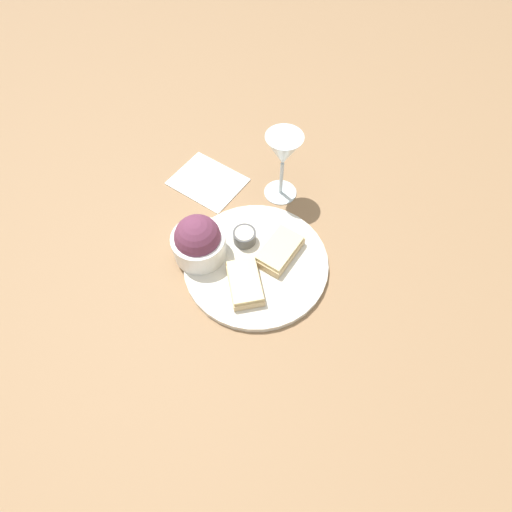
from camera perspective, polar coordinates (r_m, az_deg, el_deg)
The scene contains 8 objects.
ground_plane at distance 0.80m, azimuth 0.00°, elevation -1.29°, with size 4.00×4.00×0.00m, color #93704C.
dinner_plate at distance 0.79m, azimuth 0.00°, elevation -1.03°, with size 0.29×0.29×0.01m.
salad_bowl at distance 0.77m, azimuth -8.23°, elevation 2.13°, with size 0.10×0.10×0.10m.
sauce_ramekin at distance 0.80m, azimuth -1.65°, elevation 2.86°, with size 0.05×0.05×0.03m.
cheese_toast_near at distance 0.79m, azimuth 3.37°, elevation 0.80°, with size 0.12×0.10×0.03m.
cheese_toast_far at distance 0.75m, azimuth -1.60°, elevation -3.88°, with size 0.11×0.08×0.03m.
wine_glass at distance 0.83m, azimuth 3.92°, elevation 14.37°, with size 0.08×0.08×0.16m.
napkin at distance 0.94m, azimuth -6.92°, elevation 10.57°, with size 0.18×0.20×0.01m.
Camera 1 is at (0.41, 0.04, 0.69)m, focal length 28.00 mm.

